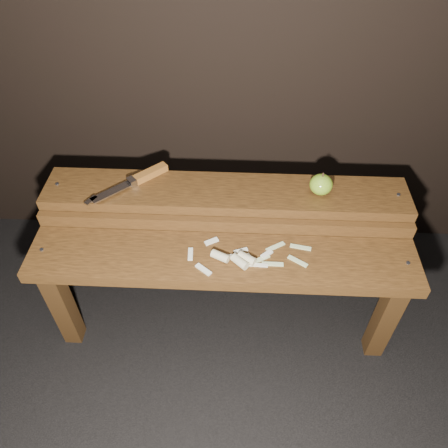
{
  "coord_description": "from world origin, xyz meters",
  "views": [
    {
      "loc": [
        0.05,
        -0.91,
        1.44
      ],
      "look_at": [
        0.0,
        0.06,
        0.45
      ],
      "focal_mm": 35.0,
      "sensor_mm": 36.0,
      "label": 1
    }
  ],
  "objects_px": {
    "bench_rear_tier": "(225,209)",
    "apple": "(321,184)",
    "bench_front_tier": "(222,273)",
    "knife": "(141,178)"
  },
  "relations": [
    {
      "from": "bench_front_tier",
      "to": "apple",
      "type": "distance_m",
      "value": 0.42
    },
    {
      "from": "bench_rear_tier",
      "to": "apple",
      "type": "height_order",
      "value": "apple"
    },
    {
      "from": "bench_front_tier",
      "to": "apple",
      "type": "height_order",
      "value": "apple"
    },
    {
      "from": "bench_rear_tier",
      "to": "knife",
      "type": "distance_m",
      "value": 0.3
    },
    {
      "from": "bench_rear_tier",
      "to": "apple",
      "type": "xyz_separation_m",
      "value": [
        0.31,
        0.0,
        0.12
      ]
    },
    {
      "from": "bench_front_tier",
      "to": "bench_rear_tier",
      "type": "bearing_deg",
      "value": 90.0
    },
    {
      "from": "bench_front_tier",
      "to": "apple",
      "type": "xyz_separation_m",
      "value": [
        0.31,
        0.23,
        0.18
      ]
    },
    {
      "from": "bench_rear_tier",
      "to": "apple",
      "type": "relative_size",
      "value": 15.21
    },
    {
      "from": "bench_rear_tier",
      "to": "knife",
      "type": "xyz_separation_m",
      "value": [
        -0.28,
        0.03,
        0.1
      ]
    },
    {
      "from": "bench_rear_tier",
      "to": "apple",
      "type": "bearing_deg",
      "value": 0.81
    }
  ]
}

